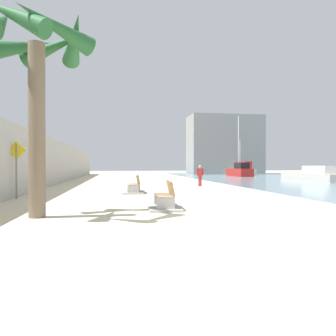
# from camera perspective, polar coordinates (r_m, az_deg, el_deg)

# --- Properties ---
(ground_plane) EXTENTS (120.00, 120.00, 0.00)m
(ground_plane) POSITION_cam_1_polar(r_m,az_deg,el_deg) (26.17, -3.40, -2.84)
(ground_plane) COLOR beige
(seawall) EXTENTS (0.80, 64.00, 3.50)m
(seawall) POSITION_cam_1_polar(r_m,az_deg,el_deg) (26.52, -19.76, 0.96)
(seawall) COLOR #ADAAA3
(seawall) RESTS_ON ground
(palm_tree) EXTENTS (3.35, 3.49, 6.43)m
(palm_tree) POSITION_cam_1_polar(r_m,az_deg,el_deg) (10.95, -21.35, 17.66)
(palm_tree) COLOR #7A6651
(palm_tree) RESTS_ON ground
(bench_near) EXTENTS (1.21, 2.15, 0.98)m
(bench_near) POSITION_cam_1_polar(r_m,az_deg,el_deg) (11.74, -0.58, -5.84)
(bench_near) COLOR #ADAAA3
(bench_near) RESTS_ON ground
(bench_far) EXTENTS (1.31, 2.20, 0.98)m
(bench_far) POSITION_cam_1_polar(r_m,az_deg,el_deg) (18.29, -5.77, -3.56)
(bench_far) COLOR #ADAAA3
(bench_far) RESTS_ON ground
(person_walking) EXTENTS (0.53, 0.20, 1.52)m
(person_walking) POSITION_cam_1_polar(r_m,az_deg,el_deg) (23.93, 5.51, -1.07)
(person_walking) COLOR #B22D33
(person_walking) RESTS_ON ground
(boat_distant) EXTENTS (1.87, 7.24, 5.27)m
(boat_distant) POSITION_cam_1_polar(r_m,az_deg,el_deg) (50.76, 12.53, -0.35)
(boat_distant) COLOR beige
(boat_distant) RESTS_ON water_bay
(boat_far_right) EXTENTS (2.08, 7.72, 1.42)m
(boat_far_right) POSITION_cam_1_polar(r_m,az_deg,el_deg) (33.50, 23.60, -1.18)
(boat_far_right) COLOR beige
(boat_far_right) RESTS_ON water_bay
(boat_outer) EXTENTS (2.02, 5.14, 8.01)m
(boat_outer) POSITION_cam_1_polar(r_m,az_deg,el_deg) (44.80, 12.19, -0.48)
(boat_outer) COLOR red
(boat_outer) RESTS_ON water_bay
(pedestrian_sign) EXTENTS (0.85, 0.08, 2.62)m
(pedestrian_sign) POSITION_cam_1_polar(r_m,az_deg,el_deg) (16.49, -24.56, 0.80)
(pedestrian_sign) COLOR slate
(pedestrian_sign) RESTS_ON ground
(harbor_building) EXTENTS (12.00, 6.00, 9.75)m
(harbor_building) POSITION_cam_1_polar(r_m,az_deg,el_deg) (56.98, 9.66, 3.88)
(harbor_building) COLOR gray
(harbor_building) RESTS_ON ground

